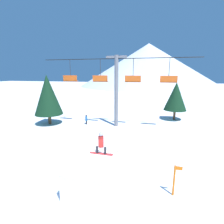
% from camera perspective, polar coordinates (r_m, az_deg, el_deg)
% --- Properties ---
extents(ground_plane, '(220.00, 220.00, 0.00)m').
position_cam_1_polar(ground_plane, '(11.87, -8.04, -19.85)').
color(ground_plane, white).
extents(mountain_ridge, '(66.95, 66.95, 20.35)m').
position_cam_1_polar(mountain_ridge, '(91.64, 11.70, 14.81)').
color(mountain_ridge, silver).
rests_on(mountain_ridge, ground_plane).
extents(snow_ramp, '(2.24, 3.42, 1.51)m').
position_cam_1_polar(snow_ramp, '(10.64, -6.39, -19.18)').
color(snow_ramp, white).
rests_on(snow_ramp, ground_plane).
extents(snowboarder, '(1.48, 0.32, 1.39)m').
position_cam_1_polar(snowboarder, '(10.72, -3.62, -10.12)').
color(snowboarder, '#B22D2D').
rests_on(snowboarder, snow_ramp).
extents(chairlift, '(18.16, 0.46, 8.33)m').
position_cam_1_polar(chairlift, '(20.61, 1.42, 8.61)').
color(chairlift, slate).
rests_on(chairlift, ground_plane).
extents(pine_tree_near, '(3.43, 3.43, 6.17)m').
position_cam_1_polar(pine_tree_near, '(22.95, -20.24, 5.28)').
color(pine_tree_near, '#4C3823').
rests_on(pine_tree_near, ground_plane).
extents(pine_tree_far, '(3.01, 3.01, 5.17)m').
position_cam_1_polar(pine_tree_far, '(25.16, 20.11, 4.83)').
color(pine_tree_far, '#4C3823').
rests_on(pine_tree_far, ground_plane).
extents(trail_marker, '(0.41, 0.10, 1.72)m').
position_cam_1_polar(trail_marker, '(10.28, 19.69, -20.09)').
color(trail_marker, orange).
rests_on(trail_marker, ground_plane).
extents(distant_skier, '(0.24, 0.24, 1.23)m').
position_cam_1_polar(distant_skier, '(22.18, -8.39, -2.34)').
color(distant_skier, black).
rests_on(distant_skier, ground_plane).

